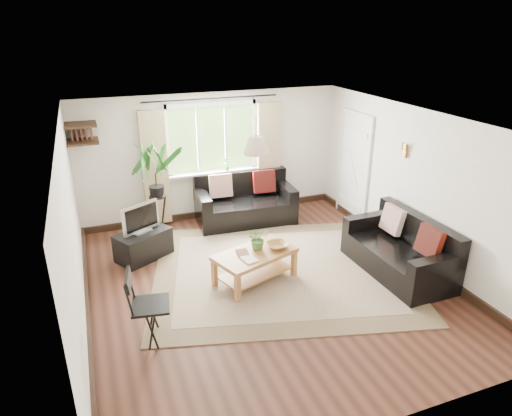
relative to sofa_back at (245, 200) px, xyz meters
name	(u,v)px	position (x,y,z in m)	size (l,w,h in m)	color
floor	(266,283)	(-0.48, -2.23, -0.43)	(5.50, 5.50, 0.00)	#331811
ceiling	(267,121)	(-0.48, -2.23, 1.97)	(5.50, 5.50, 0.00)	white
wall_back	(212,157)	(-0.48, 0.52, 0.77)	(5.00, 0.02, 2.40)	white
wall_front	(387,323)	(-0.48, -4.98, 0.77)	(5.00, 0.02, 2.40)	white
wall_left	(73,237)	(-2.98, -2.23, 0.77)	(0.02, 5.50, 2.40)	white
wall_right	(415,187)	(2.02, -2.23, 0.77)	(0.02, 5.50, 2.40)	white
rug	(280,270)	(-0.14, -1.98, -0.42)	(3.82, 3.27, 0.02)	beige
window	(212,139)	(-0.48, 0.48, 1.12)	(2.50, 0.16, 2.16)	white
door	(354,168)	(1.99, -0.53, 0.57)	(0.06, 0.96, 2.06)	silver
corner_shelf	(81,133)	(-2.73, 0.27, 1.46)	(0.50, 0.50, 0.34)	black
pendant_lamp	(256,141)	(-0.48, -1.83, 1.62)	(0.36, 0.36, 0.54)	beige
wall_sconce	(404,148)	(1.95, -1.93, 1.31)	(0.12, 0.12, 0.28)	beige
sofa_back	(245,200)	(0.00, 0.00, 0.00)	(1.83, 0.91, 0.86)	black
sofa_right	(399,248)	(1.52, -2.64, -0.01)	(0.88, 1.77, 0.83)	black
coffee_table	(255,267)	(-0.60, -2.11, -0.19)	(1.18, 0.64, 0.48)	olive
table_plant	(258,238)	(-0.52, -2.03, 0.22)	(0.31, 0.27, 0.34)	#406D2B
bowl	(277,245)	(-0.24, -2.10, 0.09)	(0.31, 0.31, 0.08)	olive
book_a	(243,261)	(-0.85, -2.31, 0.06)	(0.18, 0.24, 0.02)	silver
book_b	(237,253)	(-0.87, -2.07, 0.06)	(0.17, 0.22, 0.02)	brown
tv_stand	(143,245)	(-2.03, -0.79, -0.20)	(0.85, 0.48, 0.46)	black
tv	(141,217)	(-2.03, -0.79, 0.28)	(0.66, 0.22, 0.50)	#A5A5AA
palm_stand	(157,192)	(-1.65, -0.13, 0.42)	(0.66, 0.66, 1.71)	black
folding_chair	(151,306)	(-2.22, -2.91, 0.03)	(0.48, 0.48, 0.92)	black
sill_plant	(227,164)	(-0.23, 0.40, 0.64)	(0.14, 0.10, 0.27)	#2D6023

